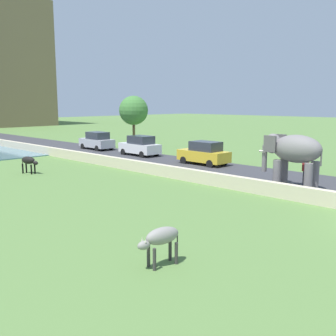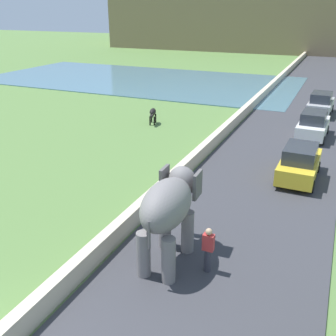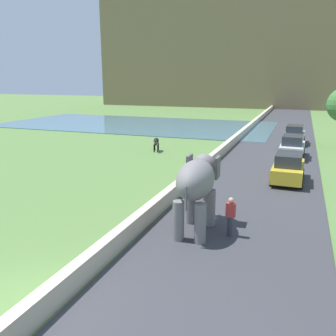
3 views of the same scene
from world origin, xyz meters
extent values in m
plane|color=#567A3D|center=(0.00, 0.00, 0.00)|extent=(220.00, 220.00, 0.00)
cube|color=#38383D|center=(5.00, 20.00, 0.03)|extent=(7.00, 120.00, 0.06)
cube|color=beige|center=(1.20, 18.00, 0.37)|extent=(0.40, 110.00, 0.74)
cube|color=slate|center=(-14.00, 37.35, 0.04)|extent=(36.00, 18.00, 0.08)
cube|color=#7F6B4C|center=(-6.00, 83.70, 12.25)|extent=(64.00, 28.00, 24.49)
ellipsoid|color=slate|center=(3.42, 6.20, 2.24)|extent=(1.49, 2.75, 1.50)
cylinder|color=slate|center=(2.98, 7.07, 0.80)|extent=(0.44, 0.44, 1.60)
cylinder|color=slate|center=(3.81, 7.10, 0.80)|extent=(0.44, 0.44, 1.60)
cylinder|color=slate|center=(3.04, 5.31, 0.80)|extent=(0.44, 0.44, 1.60)
cylinder|color=slate|center=(3.87, 5.34, 0.80)|extent=(0.44, 0.44, 1.60)
ellipsoid|color=slate|center=(3.38, 7.62, 2.42)|extent=(1.03, 0.93, 1.10)
cube|color=#575454|center=(2.78, 7.47, 2.46)|extent=(0.14, 0.70, 0.90)
cube|color=#575454|center=(3.98, 7.51, 2.46)|extent=(0.14, 0.70, 0.90)
cylinder|color=slate|center=(3.36, 8.09, 1.54)|extent=(0.28, 0.28, 1.50)
cone|color=silver|center=(3.14, 8.02, 1.99)|extent=(0.14, 0.56, 0.17)
cone|color=silver|center=(3.58, 8.03, 1.99)|extent=(0.14, 0.56, 0.17)
cylinder|color=#575454|center=(3.47, 4.88, 1.89)|extent=(0.08, 0.08, 0.90)
cylinder|color=#33333D|center=(4.81, 6.33, 0.42)|extent=(0.22, 0.22, 0.85)
cube|color=#B73333|center=(4.81, 6.33, 1.13)|extent=(0.36, 0.22, 0.56)
sphere|color=tan|center=(4.81, 6.33, 1.52)|extent=(0.22, 0.22, 0.22)
cube|color=white|center=(6.58, 22.47, 0.70)|extent=(1.85, 4.06, 0.80)
cube|color=#2D333D|center=(6.57, 22.27, 1.45)|extent=(1.52, 2.25, 0.70)
cylinder|color=black|center=(5.82, 23.80, 0.30)|extent=(0.20, 0.61, 0.60)
cylinder|color=black|center=(7.43, 23.74, 0.30)|extent=(0.20, 0.61, 0.60)
cylinder|color=black|center=(5.72, 21.20, 0.30)|extent=(0.20, 0.61, 0.60)
cylinder|color=black|center=(7.33, 21.14, 0.30)|extent=(0.20, 0.61, 0.60)
cube|color=#B7B7BC|center=(6.58, 28.92, 0.70)|extent=(1.86, 4.06, 0.80)
cube|color=#2D333D|center=(6.57, 28.72, 1.45)|extent=(1.53, 2.26, 0.70)
cylinder|color=black|center=(5.82, 30.25, 0.30)|extent=(0.20, 0.61, 0.60)
cylinder|color=black|center=(7.43, 30.19, 0.30)|extent=(0.20, 0.61, 0.60)
cylinder|color=black|center=(5.72, 27.66, 0.30)|extent=(0.20, 0.61, 0.60)
cylinder|color=black|center=(7.33, 27.59, 0.30)|extent=(0.20, 0.61, 0.60)
cube|color=gold|center=(6.58, 15.19, 0.70)|extent=(1.78, 4.03, 0.80)
cube|color=#2D333D|center=(6.57, 14.99, 1.45)|extent=(1.49, 2.23, 0.70)
cylinder|color=black|center=(5.79, 16.50, 0.30)|extent=(0.19, 0.60, 0.60)
cylinder|color=black|center=(7.41, 16.47, 0.30)|extent=(0.19, 0.60, 0.60)
cylinder|color=black|center=(5.74, 13.90, 0.30)|extent=(0.19, 0.60, 0.60)
cylinder|color=black|center=(7.36, 13.87, 0.30)|extent=(0.19, 0.60, 0.60)
ellipsoid|color=black|center=(-4.38, 21.21, 0.90)|extent=(0.76, 1.18, 0.50)
cylinder|color=black|center=(-4.12, 20.89, 0.33)|extent=(0.10, 0.10, 0.65)
cylinder|color=black|center=(-4.41, 20.79, 0.33)|extent=(0.10, 0.10, 0.65)
cylinder|color=black|center=(-4.36, 21.62, 0.33)|extent=(0.10, 0.10, 0.65)
cylinder|color=black|center=(-4.65, 21.52, 0.33)|extent=(0.10, 0.10, 0.65)
ellipsoid|color=black|center=(-4.19, 20.60, 0.75)|extent=(0.35, 0.45, 0.26)
cone|color=beige|center=(-4.10, 20.63, 0.92)|extent=(0.04, 0.04, 0.12)
cone|color=beige|center=(-4.27, 20.58, 0.92)|extent=(0.04, 0.04, 0.12)
cylinder|color=black|center=(-4.55, 21.72, 0.70)|extent=(0.04, 0.04, 0.45)
camera|label=1|loc=(-16.24, -3.41, 4.68)|focal=41.86mm
camera|label=2|loc=(7.89, -3.76, 7.99)|focal=41.88mm
camera|label=3|loc=(7.07, -6.63, 6.01)|focal=38.24mm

